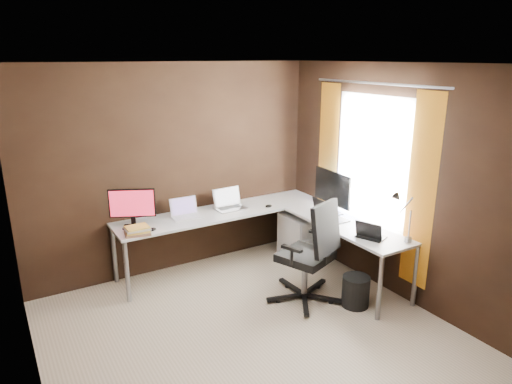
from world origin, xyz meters
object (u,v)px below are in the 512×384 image
Objects in this scene: desk_lamp at (402,211)px; monitor_left at (132,206)px; book_stack at (137,230)px; drawer_pedestal at (301,238)px; wastebasket at (356,291)px; monitor_right at (332,190)px; laptop_white at (185,213)px; office_chair at (308,272)px; laptop_black_small at (370,234)px; laptop_silver at (229,204)px; laptop_black_big at (329,215)px.

monitor_left is at bearing 136.90° from desk_lamp.
monitor_left is 0.31m from book_stack.
book_stack is 2.76m from desk_lamp.
drawer_pedestal is 1.79× the size of wastebasket.
book_stack is at bearing 78.31° from monitor_right.
laptop_white is (0.62, 0.02, -0.20)m from monitor_left.
office_chair reaches higher than drawer_pedestal.
laptop_white is 0.99× the size of laptop_black_small.
drawer_pedestal is at bearing -26.76° from laptop_silver.
desk_lamp is (2.21, -1.82, 0.08)m from monitor_left.
laptop_black_big reaches higher than drawer_pedestal.
office_chair is (1.49, -1.26, -0.64)m from monitor_left.
office_chair is at bearing 138.78° from desk_lamp.
office_chair is (-0.53, 0.34, -0.44)m from laptop_black_small.
book_stack is at bearing 141.00° from desk_lamp.
laptop_white is at bearing 164.38° from drawer_pedestal.
laptop_black_small is 0.30× the size of office_chair.
desk_lamp is (1.59, -1.84, 0.28)m from laptop_white.
laptop_white reaches higher than book_stack.
laptop_white is 1.68m from laptop_black_big.
laptop_silver reaches higher than wastebasket.
laptop_silver reaches higher than laptop_white.
laptop_white is 1.12× the size of book_stack.
monitor_right is 1.88× the size of laptop_black_small.
monitor_right reaches higher than book_stack.
drawer_pedestal is 1.15× the size of desk_lamp.
laptop_black_big is 1.14× the size of laptop_black_small.
monitor_left reaches higher than office_chair.
monitor_left is 2.59m from wastebasket.
monitor_right is 0.56× the size of office_chair.
laptop_black_big is 1.16× the size of wastebasket.
drawer_pedestal is 1.05m from laptop_silver.
wastebasket is at bearing 160.41° from monitor_right.
monitor_left is 0.41× the size of office_chair.
drawer_pedestal is at bearing -5.88° from laptop_black_big.
drawer_pedestal is at bearing 80.93° from wastebasket.
monitor_left is 1.25× the size of laptop_silver.
desk_lamp is at bearing -46.99° from laptop_white.
office_chair reaches higher than book_stack.
book_stack is 0.57× the size of desk_lamp.
laptop_white is (-1.42, 0.40, 0.48)m from drawer_pedestal.
wastebasket is at bearing 75.23° from laptop_black_small.
drawer_pedestal is 1.31m from laptop_black_small.
wastebasket is (0.63, -1.65, -0.62)m from laptop_silver.
laptop_white is at bearing 20.76° from book_stack.
monitor_right reaches higher than laptop_black_big.
monitor_right is 1.29m from laptop_silver.
laptop_black_big is 0.94m from desk_lamp.
book_stack is 2.41m from wastebasket.
wastebasket is at bearing -65.65° from office_chair.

